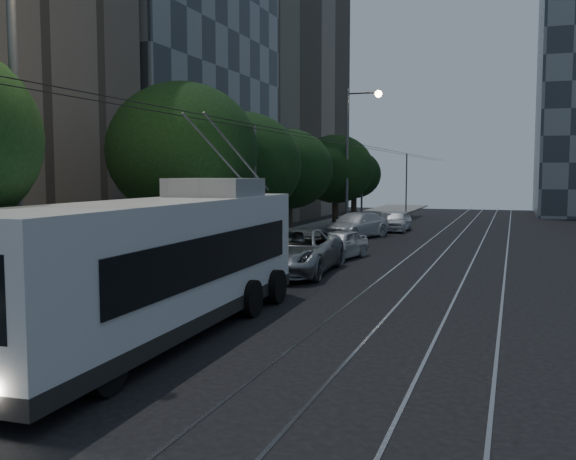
{
  "coord_description": "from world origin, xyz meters",
  "views": [
    {
      "loc": [
        4.98,
        -14.93,
        3.98
      ],
      "look_at": [
        -1.73,
        4.07,
        2.21
      ],
      "focal_mm": 40.0,
      "sensor_mm": 36.0,
      "label": 1
    }
  ],
  "objects_px": {
    "streetlamp_near": "(28,56)",
    "car_white_c": "(357,227)",
    "trolleybus": "(162,264)",
    "car_white_a": "(339,244)",
    "pickup_silver": "(294,251)",
    "car_white_b": "(355,225)",
    "car_white_d": "(396,221)",
    "streetlamp_far": "(353,147)"
  },
  "relations": [
    {
      "from": "streetlamp_near",
      "to": "car_white_c",
      "type": "bearing_deg",
      "value": 87.77
    },
    {
      "from": "trolleybus",
      "to": "car_white_a",
      "type": "relative_size",
      "value": 3.2
    },
    {
      "from": "trolleybus",
      "to": "pickup_silver",
      "type": "bearing_deg",
      "value": 88.97
    },
    {
      "from": "car_white_a",
      "to": "pickup_silver",
      "type": "bearing_deg",
      "value": -86.49
    },
    {
      "from": "car_white_b",
      "to": "car_white_d",
      "type": "xyz_separation_m",
      "value": [
        1.6,
        5.5,
        -0.07
      ]
    },
    {
      "from": "car_white_d",
      "to": "streetlamp_near",
      "type": "bearing_deg",
      "value": -94.18
    },
    {
      "from": "pickup_silver",
      "to": "car_white_d",
      "type": "height_order",
      "value": "pickup_silver"
    },
    {
      "from": "car_white_d",
      "to": "streetlamp_near",
      "type": "distance_m",
      "value": 33.22
    },
    {
      "from": "pickup_silver",
      "to": "car_white_c",
      "type": "distance_m",
      "value": 15.38
    },
    {
      "from": "trolleybus",
      "to": "car_white_c",
      "type": "distance_m",
      "value": 25.8
    },
    {
      "from": "streetlamp_near",
      "to": "streetlamp_far",
      "type": "distance_m",
      "value": 28.4
    },
    {
      "from": "trolleybus",
      "to": "car_white_d",
      "type": "relative_size",
      "value": 3.08
    },
    {
      "from": "car_white_a",
      "to": "car_white_c",
      "type": "bearing_deg",
      "value": 108.77
    },
    {
      "from": "trolleybus",
      "to": "car_white_b",
      "type": "distance_m",
      "value": 25.3
    },
    {
      "from": "car_white_a",
      "to": "car_white_d",
      "type": "relative_size",
      "value": 0.96
    },
    {
      "from": "car_white_b",
      "to": "streetlamp_far",
      "type": "height_order",
      "value": "streetlamp_far"
    },
    {
      "from": "pickup_silver",
      "to": "car_white_c",
      "type": "relative_size",
      "value": 1.59
    },
    {
      "from": "streetlamp_near",
      "to": "streetlamp_far",
      "type": "relative_size",
      "value": 1.17
    },
    {
      "from": "car_white_d",
      "to": "streetlamp_far",
      "type": "height_order",
      "value": "streetlamp_far"
    },
    {
      "from": "streetlamp_far",
      "to": "car_white_c",
      "type": "bearing_deg",
      "value": -57.84
    },
    {
      "from": "streetlamp_near",
      "to": "pickup_silver",
      "type": "bearing_deg",
      "value": 80.22
    },
    {
      "from": "car_white_c",
      "to": "car_white_d",
      "type": "distance_m",
      "value": 5.25
    },
    {
      "from": "car_white_b",
      "to": "car_white_c",
      "type": "bearing_deg",
      "value": 109.94
    },
    {
      "from": "car_white_b",
      "to": "car_white_d",
      "type": "distance_m",
      "value": 5.73
    },
    {
      "from": "trolleybus",
      "to": "car_white_d",
      "type": "xyz_separation_m",
      "value": [
        0.43,
        30.75,
        -1.06
      ]
    },
    {
      "from": "pickup_silver",
      "to": "car_white_d",
      "type": "xyz_separation_m",
      "value": [
        0.56,
        20.34,
        -0.18
      ]
    },
    {
      "from": "trolleybus",
      "to": "streetlamp_near",
      "type": "relative_size",
      "value": 1.17
    },
    {
      "from": "trolleybus",
      "to": "car_white_b",
      "type": "xyz_separation_m",
      "value": [
        -1.17,
        25.25,
        -0.99
      ]
    },
    {
      "from": "trolleybus",
      "to": "car_white_b",
      "type": "bearing_deg",
      "value": 90.89
    },
    {
      "from": "trolleybus",
      "to": "car_white_c",
      "type": "height_order",
      "value": "trolleybus"
    },
    {
      "from": "car_white_a",
      "to": "car_white_c",
      "type": "relative_size",
      "value": 1.0
    },
    {
      "from": "car_white_c",
      "to": "streetlamp_near",
      "type": "bearing_deg",
      "value": -79.51
    },
    {
      "from": "car_white_b",
      "to": "trolleybus",
      "type": "bearing_deg",
      "value": -67.4
    },
    {
      "from": "car_white_b",
      "to": "car_white_c",
      "type": "relative_size",
      "value": 1.34
    },
    {
      "from": "pickup_silver",
      "to": "car_white_c",
      "type": "height_order",
      "value": "pickup_silver"
    },
    {
      "from": "car_white_d",
      "to": "car_white_c",
      "type": "bearing_deg",
      "value": -107.24
    },
    {
      "from": "trolleybus",
      "to": "streetlamp_far",
      "type": "distance_m",
      "value": 26.88
    },
    {
      "from": "car_white_a",
      "to": "car_white_c",
      "type": "height_order",
      "value": "car_white_a"
    },
    {
      "from": "streetlamp_near",
      "to": "streetlamp_far",
      "type": "height_order",
      "value": "streetlamp_near"
    },
    {
      "from": "trolleybus",
      "to": "pickup_silver",
      "type": "distance_m",
      "value": 10.45
    },
    {
      "from": "trolleybus",
      "to": "car_white_b",
      "type": "height_order",
      "value": "trolleybus"
    },
    {
      "from": "trolleybus",
      "to": "streetlamp_far",
      "type": "bearing_deg",
      "value": 91.82
    }
  ]
}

